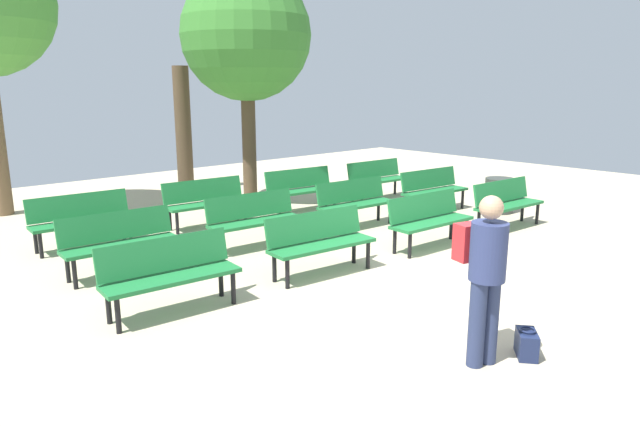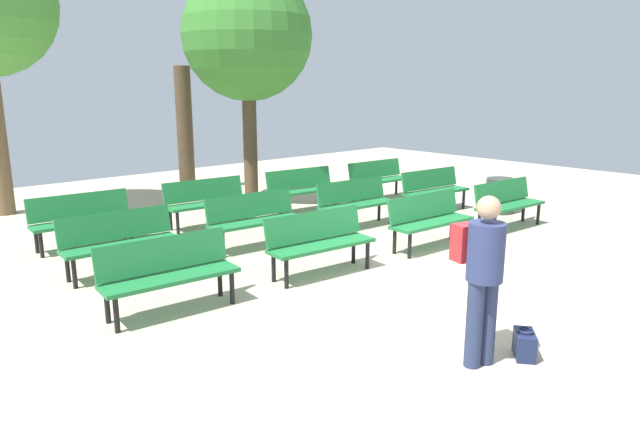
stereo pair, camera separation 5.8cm
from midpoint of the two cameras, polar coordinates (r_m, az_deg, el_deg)
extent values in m
plane|color=#BCAD8E|center=(7.77, 13.99, -7.31)|extent=(24.00, 24.00, 0.00)
cube|color=#1E7238|center=(6.85, -14.47, -6.29)|extent=(1.63, 0.58, 0.05)
cube|color=#1E7238|center=(6.95, -15.22, -3.92)|extent=(1.60, 0.27, 0.40)
cylinder|color=black|center=(6.57, -19.51, -9.58)|extent=(0.06, 0.06, 0.40)
cylinder|color=black|center=(7.07, -8.58, -7.37)|extent=(0.06, 0.06, 0.40)
cylinder|color=black|center=(6.86, -20.34, -8.70)|extent=(0.06, 0.06, 0.40)
cylinder|color=black|center=(7.33, -9.78, -6.65)|extent=(0.06, 0.06, 0.40)
cube|color=#1E7238|center=(7.93, 0.43, -3.23)|extent=(1.64, 0.61, 0.05)
cube|color=#1E7238|center=(8.02, -0.42, -1.23)|extent=(1.60, 0.29, 0.40)
cylinder|color=black|center=(7.49, -3.16, -6.05)|extent=(0.06, 0.06, 0.40)
cylinder|color=black|center=(8.30, 4.99, -4.18)|extent=(0.06, 0.06, 0.40)
cylinder|color=black|center=(7.75, -4.46, -5.42)|extent=(0.06, 0.06, 0.40)
cylinder|color=black|center=(8.53, 3.57, -3.68)|extent=(0.06, 0.06, 0.40)
cube|color=#1E7238|center=(9.40, 11.38, -0.91)|extent=(1.62, 0.54, 0.05)
cube|color=#1E7238|center=(9.47, 10.52, 0.75)|extent=(1.60, 0.22, 0.40)
cylinder|color=black|center=(8.84, 9.16, -3.22)|extent=(0.06, 0.06, 0.40)
cylinder|color=black|center=(9.89, 14.65, -1.75)|extent=(0.06, 0.06, 0.40)
cylinder|color=black|center=(9.05, 7.67, -2.79)|extent=(0.06, 0.06, 0.40)
cylinder|color=black|center=(10.08, 13.20, -1.39)|extent=(0.06, 0.06, 0.40)
cube|color=#1E7238|center=(11.07, 18.71, 0.73)|extent=(1.63, 0.55, 0.05)
cube|color=#1E7238|center=(11.13, 17.94, 2.14)|extent=(1.60, 0.23, 0.40)
cylinder|color=black|center=(10.46, 17.24, -1.13)|extent=(0.06, 0.06, 0.40)
cylinder|color=black|center=(11.62, 21.18, -0.06)|extent=(0.06, 0.06, 0.40)
cylinder|color=black|center=(10.63, 15.83, -0.81)|extent=(0.06, 0.06, 0.40)
cylinder|color=black|center=(11.78, 19.85, 0.22)|extent=(0.06, 0.06, 0.40)
cube|color=#1E7238|center=(8.40, -19.07, -3.02)|extent=(1.63, 0.54, 0.05)
cube|color=#1E7238|center=(8.53, -19.64, -1.14)|extent=(1.60, 0.23, 0.40)
cylinder|color=black|center=(8.13, -23.22, -5.58)|extent=(0.06, 0.06, 0.40)
cylinder|color=black|center=(8.57, -14.18, -3.99)|extent=(0.06, 0.06, 0.40)
cylinder|color=black|center=(8.43, -23.81, -5.00)|extent=(0.06, 0.06, 0.40)
cylinder|color=black|center=(8.85, -15.05, -3.50)|extent=(0.06, 0.06, 0.40)
cube|color=#1E7238|center=(9.32, -6.22, -0.85)|extent=(1.63, 0.58, 0.05)
cube|color=#1E7238|center=(9.43, -6.88, 0.83)|extent=(1.60, 0.27, 0.40)
cylinder|color=black|center=(8.91, -9.52, -3.11)|extent=(0.06, 0.06, 0.40)
cylinder|color=black|center=(9.61, -2.11, -1.76)|extent=(0.06, 0.06, 0.40)
cylinder|color=black|center=(9.19, -10.45, -2.66)|extent=(0.06, 0.06, 0.40)
cylinder|color=black|center=(9.86, -3.17, -1.38)|extent=(0.06, 0.06, 0.40)
cube|color=#1E7238|center=(10.59, 3.99, 0.86)|extent=(1.63, 0.56, 0.05)
cube|color=#1E7238|center=(10.68, 3.29, 2.32)|extent=(1.60, 0.24, 0.40)
cylinder|color=black|center=(10.07, 1.61, -1.06)|extent=(0.06, 0.06, 0.40)
cylinder|color=black|center=(10.99, 7.24, 0.03)|extent=(0.06, 0.06, 0.40)
cylinder|color=black|center=(10.31, 0.48, -0.72)|extent=(0.06, 0.06, 0.40)
cylinder|color=black|center=(11.22, 6.09, 0.32)|extent=(0.06, 0.06, 0.40)
cube|color=#1E7238|center=(12.12, 11.72, 2.16)|extent=(1.63, 0.58, 0.05)
cube|color=#1E7238|center=(12.21, 11.07, 3.43)|extent=(1.60, 0.26, 0.40)
cylinder|color=black|center=(11.55, 9.96, 0.56)|extent=(0.06, 0.06, 0.40)
cylinder|color=black|center=(12.59, 14.33, 1.37)|extent=(0.06, 0.06, 0.40)
cylinder|color=black|center=(11.76, 8.83, 0.83)|extent=(0.06, 0.06, 0.40)
cylinder|color=black|center=(12.79, 13.22, 1.60)|extent=(0.06, 0.06, 0.40)
cube|color=#1E7238|center=(10.00, -22.45, -0.81)|extent=(1.63, 0.55, 0.05)
cube|color=#1E7238|center=(10.14, -22.88, 0.75)|extent=(1.60, 0.23, 0.40)
cylinder|color=black|center=(9.75, -26.01, -2.87)|extent=(0.06, 0.06, 0.40)
cylinder|color=black|center=(10.11, -18.29, -1.67)|extent=(0.06, 0.06, 0.40)
cylinder|color=black|center=(10.05, -26.41, -2.46)|extent=(0.06, 0.06, 0.40)
cylinder|color=black|center=(10.40, -18.90, -1.32)|extent=(0.06, 0.06, 0.40)
cube|color=#1E7238|center=(10.83, -10.94, 0.93)|extent=(1.63, 0.58, 0.05)
cube|color=#1E7238|center=(10.96, -11.46, 2.36)|extent=(1.60, 0.26, 0.40)
cylinder|color=black|center=(10.46, -13.93, -0.92)|extent=(0.06, 0.06, 0.40)
cylinder|color=black|center=(11.06, -7.27, 0.11)|extent=(0.06, 0.06, 0.40)
cylinder|color=black|center=(10.74, -14.61, -0.60)|extent=(0.06, 0.06, 0.40)
cylinder|color=black|center=(11.33, -8.08, 0.39)|extent=(0.06, 0.06, 0.40)
cube|color=#1E7238|center=(11.95, -1.45, 2.28)|extent=(1.64, 0.61, 0.05)
cube|color=#1E7238|center=(12.07, -1.99, 3.57)|extent=(1.60, 0.29, 0.40)
cylinder|color=black|center=(11.49, -3.85, 0.67)|extent=(0.06, 0.06, 0.40)
cylinder|color=black|center=(12.28, 1.67, 1.48)|extent=(0.06, 0.06, 0.40)
cylinder|color=black|center=(11.76, -4.69, 0.93)|extent=(0.06, 0.06, 0.40)
cylinder|color=black|center=(12.53, 0.78, 1.72)|extent=(0.06, 0.06, 0.40)
cube|color=#1E7238|center=(13.31, 6.22, 3.30)|extent=(1.62, 0.54, 0.05)
cube|color=#1E7238|center=(13.41, 5.64, 4.45)|extent=(1.60, 0.22, 0.40)
cylinder|color=black|center=(12.75, 4.46, 1.88)|extent=(0.06, 0.06, 0.40)
cylinder|color=black|center=(13.73, 8.74, 2.56)|extent=(0.06, 0.06, 0.40)
cylinder|color=black|center=(12.99, 3.50, 2.09)|extent=(0.06, 0.06, 0.40)
cylinder|color=black|center=(13.95, 7.78, 2.75)|extent=(0.06, 0.06, 0.40)
cylinder|color=#4C3A28|center=(12.84, -6.89, 7.32)|extent=(0.31, 0.31, 2.81)
sphere|color=#387A2D|center=(12.82, -7.18, 17.33)|extent=(2.79, 2.79, 2.79)
cylinder|color=#4C3A28|center=(14.54, -13.29, 8.20)|extent=(0.39, 0.39, 3.05)
cylinder|color=navy|center=(5.74, 16.74, -10.32)|extent=(0.16, 0.16, 0.85)
cylinder|color=navy|center=(5.64, 15.51, -10.66)|extent=(0.16, 0.16, 0.85)
cylinder|color=navy|center=(5.45, 16.59, -3.71)|extent=(0.42, 0.42, 0.55)
sphere|color=tan|center=(5.35, 16.87, 0.55)|extent=(0.22, 0.22, 0.22)
cube|color=red|center=(5.63, 14.85, -2.78)|extent=(0.32, 0.25, 0.36)
cube|color=#192347|center=(6.08, 20.08, -12.24)|extent=(0.36, 0.34, 0.26)
torus|color=#192347|center=(6.02, 20.19, -10.95)|extent=(0.16, 0.16, 0.02)
cylinder|color=#383D38|center=(12.41, 17.74, 1.74)|extent=(0.59, 0.59, 0.72)
camera|label=1|loc=(0.03, -89.82, 0.04)|focal=31.91mm
camera|label=2|loc=(0.03, 90.18, -0.04)|focal=31.91mm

